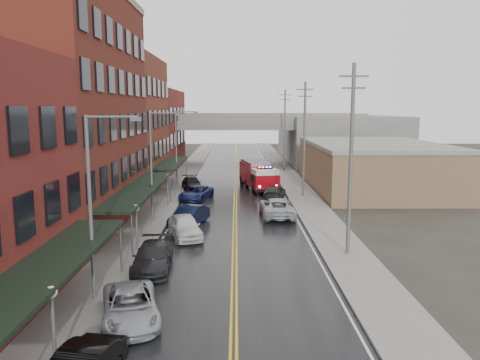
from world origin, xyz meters
name	(u,v)px	position (x,y,z in m)	size (l,w,h in m)	color
road	(235,207)	(0.00, 30.00, 0.01)	(11.00, 160.00, 0.02)	black
sidewalk_left	(159,206)	(-7.30, 30.00, 0.07)	(3.00, 160.00, 0.15)	slate
sidewalk_right	(312,206)	(7.30, 30.00, 0.07)	(3.00, 160.00, 0.15)	slate
curb_left	(176,206)	(-5.65, 30.00, 0.07)	(0.30, 160.00, 0.15)	gray
curb_right	(294,206)	(5.65, 30.00, 0.07)	(0.30, 160.00, 0.15)	gray
brick_building_b	(63,112)	(-13.30, 23.00, 9.00)	(9.00, 20.00, 18.00)	maroon
brick_building_c	(120,124)	(-13.30, 40.50, 7.50)	(9.00, 15.00, 15.00)	maroon
brick_building_far	(148,130)	(-13.30, 58.00, 6.00)	(9.00, 20.00, 12.00)	maroon
tan_building	(373,167)	(16.00, 40.00, 2.50)	(14.00, 22.00, 5.00)	brown
right_far_block	(336,138)	(18.00, 70.00, 4.00)	(18.00, 30.00, 8.00)	slate
awning_0	(43,270)	(-7.49, 4.00, 2.99)	(2.60, 16.00, 3.09)	black
awning_1	(141,188)	(-7.49, 23.00, 2.99)	(2.60, 18.00, 3.09)	black
awning_2	(171,163)	(-7.49, 40.50, 2.99)	(2.60, 13.00, 3.09)	black
globe_lamp_0	(52,308)	(-6.40, 2.00, 2.31)	(0.44, 0.44, 3.12)	#59595B
globe_lamp_1	(136,217)	(-6.40, 16.00, 2.31)	(0.44, 0.44, 3.12)	#59595B
globe_lamp_2	(168,183)	(-6.40, 30.00, 2.31)	(0.44, 0.44, 3.12)	#59595B
street_lamp_0	(95,196)	(-6.55, 8.00, 5.19)	(2.64, 0.22, 9.00)	#59595B
street_lamp_1	(154,160)	(-6.55, 24.00, 5.19)	(2.64, 0.22, 9.00)	#59595B
street_lamp_2	(178,144)	(-6.55, 40.00, 5.19)	(2.64, 0.22, 9.00)	#59595B
utility_pole_0	(351,157)	(7.20, 15.00, 6.31)	(1.80, 0.24, 12.00)	#59595B
utility_pole_1	(304,137)	(7.20, 35.00, 6.31)	(1.80, 0.24, 12.00)	#59595B
utility_pole_2	(285,129)	(7.20, 55.00, 6.31)	(1.80, 0.24, 12.00)	#59595B
overpass	(236,129)	(0.00, 62.00, 5.99)	(40.00, 10.00, 7.50)	slate
fire_truck	(258,175)	(2.67, 39.82, 1.70)	(4.75, 8.98, 3.14)	#9A0712
parked_car_left_2	(130,306)	(-4.55, 5.80, 0.71)	(2.35, 5.10, 1.42)	#9D9FA5
parked_car_left_3	(153,257)	(-4.73, 12.41, 0.76)	(2.12, 5.23, 1.52)	black
parked_car_left_4	(185,226)	(-3.60, 19.22, 0.84)	(1.98, 4.93, 1.68)	silver
parked_car_left_5	(189,216)	(-3.66, 22.80, 0.79)	(1.66, 4.77, 1.57)	black
parked_car_left_6	(196,193)	(-4.00, 33.20, 0.72)	(2.39, 5.18, 1.44)	#151E51
parked_car_left_7	(192,184)	(-5.00, 39.20, 0.74)	(2.07, 5.10, 1.48)	black
parked_car_right_0	(277,207)	(3.60, 25.82, 0.83)	(2.77, 6.00, 1.67)	#A7AAB0
parked_car_right_1	(275,192)	(4.09, 34.20, 0.67)	(1.89, 4.64, 1.35)	#27272A
parked_car_right_2	(269,176)	(4.29, 45.31, 0.77)	(1.83, 4.54, 1.55)	silver
parked_car_right_3	(264,171)	(3.91, 50.78, 0.66)	(1.40, 4.01, 1.32)	black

